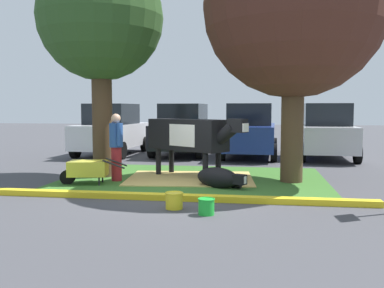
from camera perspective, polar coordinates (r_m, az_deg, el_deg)
ground_plane at (r=9.41m, az=-2.16°, el=-6.56°), size 80.00×80.00×0.00m
grass_island at (r=11.26m, az=0.24°, el=-4.63°), size 6.72×4.87×0.02m
curb_yellow at (r=8.74m, az=-2.30°, el=-7.04°), size 7.92×0.24×0.12m
hay_bedding at (r=11.22m, az=-0.23°, el=-4.58°), size 3.42×2.70×0.04m
shade_tree_left at (r=11.98m, az=-11.99°, el=15.75°), size 3.29×3.29×5.86m
shade_tree_right at (r=11.20m, az=13.40°, el=17.23°), size 4.45×4.45×6.54m
cow_holstein at (r=11.24m, az=-0.24°, el=1.16°), size 2.77×2.12×1.60m
calf_lying at (r=10.02m, az=3.55°, el=-4.49°), size 1.29×0.96×0.48m
person_handler at (r=10.98m, az=-9.98°, el=-0.13°), size 0.35×0.45×1.71m
wheelbarrow at (r=10.72m, az=-13.69°, el=-3.20°), size 1.62×0.77×0.63m
bucket_yellow at (r=7.99m, az=-2.37°, el=-7.43°), size 0.34×0.34×0.31m
bucket_green at (r=7.55m, az=1.91°, el=-8.21°), size 0.30×0.30×0.29m
hatchback_white at (r=17.41m, az=-10.49°, el=1.84°), size 2.15×4.47×2.02m
sedan_red at (r=17.19m, az=-1.11°, el=1.88°), size 2.15×4.47×2.02m
sedan_blue at (r=16.49m, az=7.69°, el=1.72°), size 2.15×4.47×2.02m
sedan_silver at (r=16.67m, az=17.22°, el=1.58°), size 2.15×4.47×2.02m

